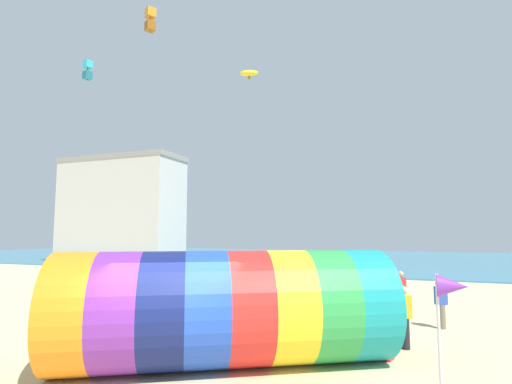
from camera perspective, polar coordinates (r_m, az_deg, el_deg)
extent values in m
cube|color=teal|center=(49.07, 15.53, -9.20)|extent=(120.00, 40.00, 0.10)
cylinder|color=orange|center=(10.25, -24.46, -15.41)|extent=(2.22, 2.83, 2.71)
cylinder|color=purple|center=(10.06, -18.85, -15.81)|extent=(2.22, 2.83, 2.71)
cylinder|color=navy|center=(9.96, -13.06, -16.07)|extent=(2.22, 2.83, 2.71)
cylinder|color=blue|center=(9.95, -7.20, -16.17)|extent=(2.22, 2.83, 2.71)
cylinder|color=red|center=(10.04, -1.38, -16.12)|extent=(2.22, 2.83, 2.71)
cylinder|color=yellow|center=(10.23, 4.27, -15.92)|extent=(2.22, 2.83, 2.71)
cylinder|color=green|center=(10.50, 9.66, -15.59)|extent=(2.22, 2.83, 2.71)
cylinder|color=teal|center=(10.85, 14.72, -15.16)|extent=(2.22, 2.83, 2.71)
cylinder|color=black|center=(11.07, 17.20, -14.90)|extent=(1.32, 2.18, 2.49)
cylinder|color=black|center=(12.23, 20.52, -18.40)|extent=(0.24, 0.24, 0.82)
cube|color=yellow|center=(12.09, 20.40, -15.08)|extent=(0.42, 0.36, 0.62)
sphere|color=beige|center=(12.02, 20.32, -13.02)|extent=(0.22, 0.22, 0.22)
cube|color=orange|center=(25.39, -14.84, 23.47)|extent=(0.67, 0.67, 0.52)
cube|color=#8F4F12|center=(25.02, -14.89, 21.90)|extent=(0.67, 0.67, 0.52)
cylinder|color=black|center=(25.20, -14.86, 22.69)|extent=(0.02, 0.02, 1.39)
cube|color=#2DB2C6|center=(18.23, -22.89, 16.43)|extent=(0.35, 0.35, 0.31)
cube|color=#1B6B77|center=(18.07, -22.95, 15.09)|extent=(0.35, 0.35, 0.31)
cylinder|color=black|center=(18.15, -22.92, 15.76)|extent=(0.02, 0.02, 0.82)
ellipsoid|color=yellow|center=(27.19, -0.99, 16.62)|extent=(1.31, 0.86, 0.48)
cube|color=olive|center=(27.09, -0.99, 16.11)|extent=(0.17, 0.07, 0.31)
cylinder|color=#726651|center=(15.07, 25.00, -15.83)|extent=(0.24, 0.24, 0.78)
cube|color=#2D4CA5|center=(14.96, 24.89, -13.27)|extent=(0.42, 0.36, 0.58)
sphere|color=beige|center=(14.91, 24.82, -11.68)|extent=(0.21, 0.21, 0.21)
cylinder|color=#383D56|center=(17.00, 20.10, -14.75)|extent=(0.24, 0.24, 0.81)
cube|color=red|center=(16.90, 20.01, -12.39)|extent=(0.40, 0.29, 0.61)
sphere|color=tan|center=(16.85, 19.96, -10.93)|extent=(0.22, 0.22, 0.22)
cube|color=beige|center=(42.56, -18.76, -2.83)|extent=(12.40, 4.86, 10.23)
cube|color=gray|center=(43.14, -18.53, 4.30)|extent=(12.64, 4.95, 0.50)
cylinder|color=silver|center=(7.27, 24.80, -20.47)|extent=(0.05, 0.05, 2.50)
cone|color=purple|center=(7.08, 26.24, -11.97)|extent=(0.45, 0.36, 0.36)
cube|color=red|center=(11.24, 17.51, -20.89)|extent=(0.60, 0.49, 0.36)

